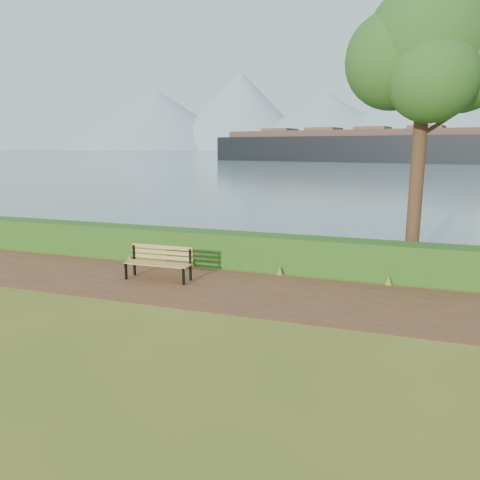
% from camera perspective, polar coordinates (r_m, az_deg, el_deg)
% --- Properties ---
extents(ground, '(140.00, 140.00, 0.00)m').
position_cam_1_polar(ground, '(11.78, -5.25, -6.12)').
color(ground, '#51611B').
rests_on(ground, ground).
extents(path, '(40.00, 3.40, 0.01)m').
position_cam_1_polar(path, '(12.04, -4.66, -5.70)').
color(path, '#4E2F1A').
rests_on(path, ground).
extents(hedge, '(32.00, 0.85, 1.00)m').
position_cam_1_polar(hedge, '(13.98, -0.91, -1.15)').
color(hedge, '#174213').
rests_on(hedge, ground).
extents(water, '(700.00, 510.00, 0.00)m').
position_cam_1_polar(water, '(270.28, 18.41, 10.05)').
color(water, '#466271').
rests_on(water, ground).
extents(mountains, '(585.00, 190.00, 70.00)m').
position_cam_1_polar(mountains, '(417.20, 17.73, 14.17)').
color(mountains, '#7C94A6').
rests_on(mountains, ground).
extents(bench, '(1.82, 0.57, 0.91)m').
position_cam_1_polar(bench, '(12.73, -9.80, -2.47)').
color(bench, black).
rests_on(bench, ground).
extents(tree, '(4.14, 3.43, 7.99)m').
position_cam_1_polar(tree, '(13.92, 21.69, 20.57)').
color(tree, '#372116').
rests_on(tree, ground).
extents(cargo_ship, '(81.08, 27.34, 24.33)m').
position_cam_1_polar(cargo_ship, '(110.33, 18.63, 10.84)').
color(cargo_ship, black).
rests_on(cargo_ship, ground).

